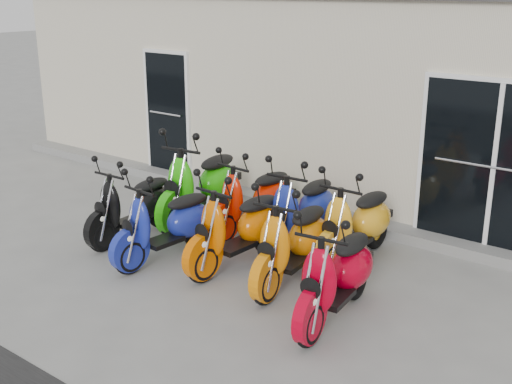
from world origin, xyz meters
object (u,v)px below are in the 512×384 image
scooter_front_red (337,263)px  scooter_front_orange_a (238,217)px  scooter_back_green (201,174)px  scooter_back_yellow (356,213)px  scooter_front_blue (166,213)px  scooter_back_red (253,189)px  scooter_front_black (132,196)px  scooter_front_orange_b (293,231)px  scooter_back_blue (302,200)px

scooter_front_red → scooter_front_orange_a: bearing=159.0°
scooter_back_green → scooter_back_yellow: size_ratio=1.12×
scooter_front_blue → scooter_back_red: scooter_back_red is taller
scooter_back_red → scooter_back_green: bearing=-166.4°
scooter_front_black → scooter_front_orange_a: scooter_front_orange_a is taller
scooter_front_orange_b → scooter_front_red: scooter_front_orange_b is taller
scooter_front_orange_a → scooter_front_orange_b: bearing=4.9°
scooter_back_yellow → scooter_front_orange_b: bearing=-104.9°
scooter_front_black → scooter_front_red: 3.42m
scooter_front_black → scooter_back_red: bearing=42.7°
scooter_front_orange_b → scooter_back_red: bearing=137.2°
scooter_front_blue → scooter_front_red: bearing=4.0°
scooter_front_red → scooter_back_yellow: bearing=105.2°
scooter_front_orange_a → scooter_back_yellow: same height
scooter_front_red → scooter_back_red: bearing=140.2°
scooter_front_orange_a → scooter_back_red: 1.17m
scooter_front_blue → scooter_back_yellow: size_ratio=0.95×
scooter_front_orange_b → scooter_back_red: 1.70m
scooter_front_blue → scooter_front_red: size_ratio=0.97×
scooter_front_orange_a → scooter_back_red: size_ratio=1.02×
scooter_back_green → scooter_back_red: bearing=1.4°
scooter_front_orange_a → scooter_front_black: bearing=-171.2°
scooter_front_blue → scooter_back_green: scooter_back_green is taller
scooter_front_blue → scooter_back_yellow: scooter_back_yellow is taller
scooter_front_black → scooter_front_orange_a: bearing=3.0°
scooter_back_blue → scooter_front_orange_b: bearing=-66.2°
scooter_back_yellow → scooter_front_black: bearing=-156.9°
scooter_back_blue → scooter_back_yellow: bearing=-3.3°
scooter_back_blue → scooter_front_black: bearing=-154.7°
scooter_back_red → scooter_back_blue: size_ratio=0.97×
scooter_back_red → scooter_front_red: bearing=-28.1°
scooter_front_blue → scooter_front_red: scooter_front_red is taller
scooter_front_orange_a → scooter_back_yellow: bearing=46.5°
scooter_front_orange_b → scooter_back_red: size_ratio=1.02×
scooter_front_orange_a → scooter_back_red: scooter_front_orange_a is taller
scooter_front_orange_b → scooter_back_red: (-1.37, 1.01, -0.01)m
scooter_front_blue → scooter_back_blue: size_ratio=0.94×
scooter_back_blue → scooter_back_yellow: scooter_back_blue is taller
scooter_front_black → scooter_back_green: 1.10m
scooter_front_blue → scooter_back_yellow: bearing=40.5°
scooter_front_black → scooter_front_red: (3.41, -0.28, 0.03)m
scooter_back_red → scooter_back_blue: scooter_back_blue is taller
scooter_front_orange_a → scooter_back_yellow: (1.09, 1.01, 0.00)m
scooter_front_orange_a → scooter_back_red: (-0.55, 1.03, -0.01)m
scooter_front_black → scooter_front_red: bearing=-6.6°
scooter_back_red → scooter_back_yellow: size_ratio=0.98×
scooter_front_blue → scooter_back_yellow: (1.95, 1.41, 0.03)m
scooter_front_blue → scooter_front_orange_a: (0.86, 0.40, 0.03)m
scooter_front_black → scooter_back_red: scooter_back_red is taller
scooter_front_blue → scooter_back_red: bearing=82.7°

